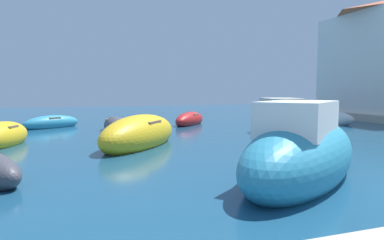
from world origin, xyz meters
name	(u,v)px	position (x,y,z in m)	size (l,w,h in m)	color
moored_boat_1	(115,126)	(-6.10, 12.72, 0.26)	(1.10, 3.22, 0.95)	#3F3F47
moored_boat_2	(302,153)	(-2.85, 1.76, 0.59)	(5.86, 5.25, 2.24)	teal
moored_boat_3	(1,137)	(-10.63, 9.36, 0.32)	(2.20, 3.41, 1.16)	gold
moored_boat_5	(284,122)	(1.27, 8.66, 0.60)	(3.42, 5.87, 2.13)	#197233
moored_boat_6	(317,118)	(6.22, 12.49, 0.34)	(3.65, 4.18, 1.21)	white
moored_boat_7	(140,135)	(-5.67, 7.66, 0.42)	(4.29, 4.93, 1.50)	gold
moored_boat_8	(52,123)	(-9.27, 15.36, 0.25)	(3.26, 2.65, 0.89)	teal
moored_boat_10	(190,120)	(-1.43, 14.59, 0.28)	(3.13, 3.50, 0.99)	#B21E1E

